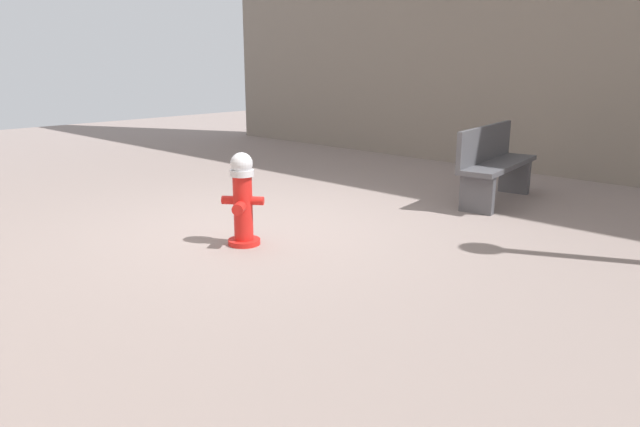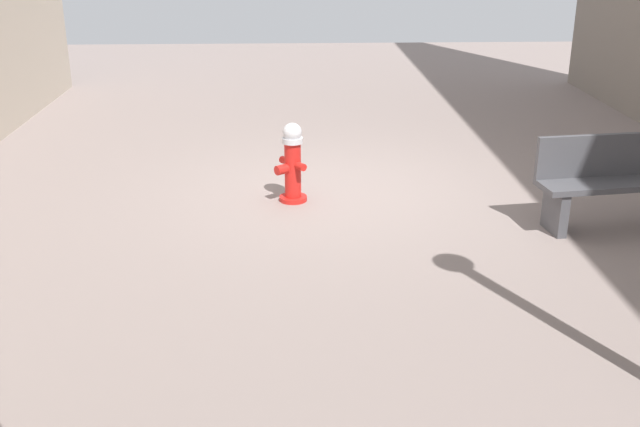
{
  "view_description": "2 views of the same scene",
  "coord_description": "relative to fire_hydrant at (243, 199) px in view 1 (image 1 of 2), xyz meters",
  "views": [
    {
      "loc": [
        4.1,
        4.6,
        1.75
      ],
      "look_at": [
        0.52,
        1.21,
        0.45
      ],
      "focal_mm": 33.02,
      "sensor_mm": 36.0,
      "label": 1
    },
    {
      "loc": [
        0.66,
        8.39,
        2.96
      ],
      "look_at": [
        0.39,
        1.8,
        0.41
      ],
      "focal_mm": 42.48,
      "sensor_mm": 36.0,
      "label": 2
    }
  ],
  "objects": [
    {
      "name": "ground_plane",
      "position": [
        -0.64,
        -0.3,
        -0.45
      ],
      "size": [
        23.4,
        23.4,
        0.0
      ],
      "primitive_type": "plane",
      "color": "gray"
    },
    {
      "name": "fire_hydrant",
      "position": [
        0.0,
        0.0,
        0.0
      ],
      "size": [
        0.37,
        0.37,
        0.9
      ],
      "color": "red",
      "rests_on": "ground_plane"
    },
    {
      "name": "bench_near",
      "position": [
        -3.31,
        0.88,
        0.04
      ],
      "size": [
        1.71,
        0.66,
        0.95
      ],
      "color": "#4C4C51",
      "rests_on": "ground_plane"
    }
  ]
}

